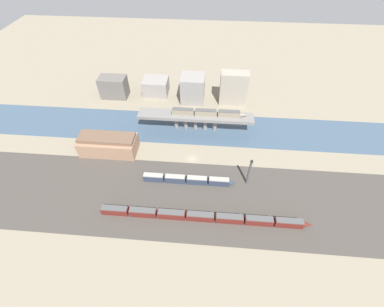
# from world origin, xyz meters

# --- Properties ---
(ground_plane) EXTENTS (400.00, 400.00, 0.00)m
(ground_plane) POSITION_xyz_m (0.00, 0.00, 0.00)
(ground_plane) COLOR gray
(railbed_yard) EXTENTS (280.00, 42.00, 0.01)m
(railbed_yard) POSITION_xyz_m (0.00, -24.00, 0.00)
(railbed_yard) COLOR #423D38
(railbed_yard) RESTS_ON ground
(river_water) EXTENTS (320.00, 27.37, 0.01)m
(river_water) POSITION_xyz_m (0.00, 23.99, 0.00)
(river_water) COLOR #3D5166
(river_water) RESTS_ON ground
(bridge) EXTENTS (63.35, 8.63, 9.74)m
(bridge) POSITION_xyz_m (0.00, 23.99, 7.98)
(bridge) COLOR slate
(bridge) RESTS_ON ground
(train_on_bridge) EXTENTS (41.03, 2.87, 3.53)m
(train_on_bridge) POSITION_xyz_m (7.06, 23.99, 11.46)
(train_on_bridge) COLOR gray
(train_on_bridge) RESTS_ON bridge
(train_yard_near) EXTENTS (86.96, 2.88, 3.84)m
(train_yard_near) POSITION_xyz_m (7.42, -33.80, 1.89)
(train_yard_near) COLOR #5B1E19
(train_yard_near) RESTS_ON ground
(train_yard_mid) EXTENTS (43.17, 2.68, 3.96)m
(train_yard_mid) POSITION_xyz_m (-0.54, -15.16, 1.94)
(train_yard_mid) COLOR #2D384C
(train_yard_mid) RESTS_ON ground
(warehouse_building) EXTENTS (28.59, 12.68, 10.18)m
(warehouse_building) POSITION_xyz_m (-43.15, 2.33, 4.84)
(warehouse_building) COLOR #937056
(warehouse_building) RESTS_ON ground
(signal_tower) EXTENTS (1.08, 1.08, 15.28)m
(signal_tower) POSITION_xyz_m (26.67, -13.13, 7.41)
(signal_tower) COLOR #4C4C51
(signal_tower) RESTS_ON ground
(city_block_far_left) EXTENTS (16.90, 10.30, 13.53)m
(city_block_far_left) POSITION_xyz_m (-55.04, 52.86, 6.77)
(city_block_far_left) COLOR #605B56
(city_block_far_left) RESTS_ON ground
(city_block_left) EXTENTS (16.10, 13.32, 10.02)m
(city_block_left) POSITION_xyz_m (-28.77, 58.71, 5.01)
(city_block_left) COLOR gray
(city_block_left) RESTS_ON ground
(city_block_center) EXTENTS (14.54, 14.00, 16.71)m
(city_block_center) POSITION_xyz_m (-3.77, 52.43, 8.36)
(city_block_center) COLOR gray
(city_block_center) RESTS_ON ground
(city_block_right) EXTENTS (16.69, 8.07, 20.62)m
(city_block_right) POSITION_xyz_m (21.47, 52.01, 10.31)
(city_block_right) COLOR gray
(city_block_right) RESTS_ON ground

